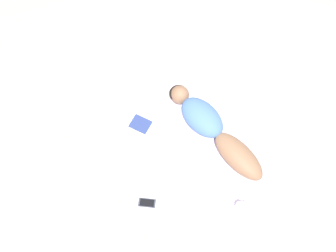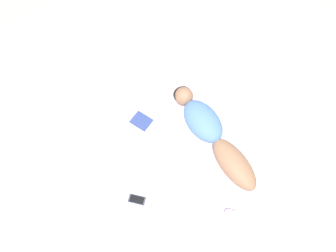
# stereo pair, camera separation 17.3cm
# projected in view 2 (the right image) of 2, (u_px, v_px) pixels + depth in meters

# --- Properties ---
(ground_plane) EXTENTS (12.00, 12.00, 0.00)m
(ground_plane) POSITION_uv_depth(u_px,v_px,m) (191.00, 156.00, 3.61)
(ground_plane) COLOR #B7A88E
(bed) EXTENTS (1.90, 2.08, 0.52)m
(bed) POSITION_uv_depth(u_px,v_px,m) (192.00, 147.00, 3.38)
(bed) COLOR beige
(bed) RESTS_ON ground_plane
(person) EXTENTS (0.31, 1.22, 0.21)m
(person) POSITION_uv_depth(u_px,v_px,m) (211.00, 132.00, 3.05)
(person) COLOR brown
(person) RESTS_ON bed
(open_magazine) EXTENTS (0.56, 0.44, 0.01)m
(open_magazine) POSITION_uv_depth(u_px,v_px,m) (134.00, 130.00, 3.16)
(open_magazine) COLOR silver
(open_magazine) RESTS_ON bed
(coffee_mug) EXTENTS (0.11, 0.08, 0.08)m
(coffee_mug) POSITION_uv_depth(u_px,v_px,m) (229.00, 215.00, 2.77)
(coffee_mug) COLOR white
(coffee_mug) RESTS_ON bed
(cell_phone) EXTENTS (0.16, 0.16, 0.01)m
(cell_phone) POSITION_uv_depth(u_px,v_px,m) (137.00, 200.00, 2.87)
(cell_phone) COLOR #333842
(cell_phone) RESTS_ON bed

